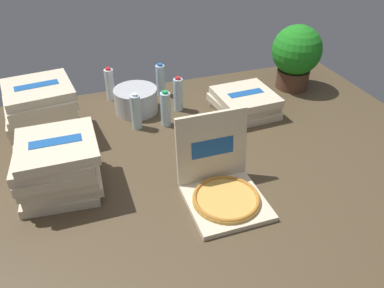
{
  "coord_description": "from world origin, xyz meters",
  "views": [
    {
      "loc": [
        -0.56,
        -1.6,
        1.37
      ],
      "look_at": [
        0.02,
        0.1,
        0.14
      ],
      "focal_mm": 36.27,
      "sensor_mm": 36.0,
      "label": 1
    }
  ],
  "objects_px": {
    "ice_bucket": "(136,100)",
    "water_bottle_4": "(136,112)",
    "potted_plant": "(296,54)",
    "pizza_stack_right_far": "(42,113)",
    "water_bottle_3": "(166,109)",
    "water_bottle_1": "(178,94)",
    "pizza_stack_center_near": "(59,166)",
    "pizza_stack_left_mid": "(245,103)",
    "water_bottle_0": "(160,80)",
    "water_bottle_2": "(110,84)",
    "open_pizza_box": "(222,185)"
  },
  "relations": [
    {
      "from": "water_bottle_1",
      "to": "water_bottle_2",
      "type": "height_order",
      "value": "same"
    },
    {
      "from": "ice_bucket",
      "to": "potted_plant",
      "type": "relative_size",
      "value": 0.61
    },
    {
      "from": "ice_bucket",
      "to": "water_bottle_3",
      "type": "height_order",
      "value": "water_bottle_3"
    },
    {
      "from": "pizza_stack_left_mid",
      "to": "water_bottle_4",
      "type": "relative_size",
      "value": 1.71
    },
    {
      "from": "water_bottle_0",
      "to": "water_bottle_2",
      "type": "height_order",
      "value": "same"
    },
    {
      "from": "pizza_stack_right_far",
      "to": "water_bottle_3",
      "type": "bearing_deg",
      "value": -7.67
    },
    {
      "from": "potted_plant",
      "to": "water_bottle_0",
      "type": "bearing_deg",
      "value": 168.35
    },
    {
      "from": "pizza_stack_right_far",
      "to": "water_bottle_4",
      "type": "relative_size",
      "value": 1.78
    },
    {
      "from": "pizza_stack_left_mid",
      "to": "water_bottle_4",
      "type": "bearing_deg",
      "value": 176.54
    },
    {
      "from": "water_bottle_4",
      "to": "water_bottle_2",
      "type": "bearing_deg",
      "value": 101.61
    },
    {
      "from": "water_bottle_1",
      "to": "potted_plant",
      "type": "bearing_deg",
      "value": 3.44
    },
    {
      "from": "ice_bucket",
      "to": "water_bottle_4",
      "type": "height_order",
      "value": "water_bottle_4"
    },
    {
      "from": "water_bottle_4",
      "to": "potted_plant",
      "type": "height_order",
      "value": "potted_plant"
    },
    {
      "from": "water_bottle_4",
      "to": "ice_bucket",
      "type": "bearing_deg",
      "value": 78.51
    },
    {
      "from": "water_bottle_2",
      "to": "water_bottle_3",
      "type": "height_order",
      "value": "same"
    },
    {
      "from": "water_bottle_3",
      "to": "pizza_stack_left_mid",
      "type": "bearing_deg",
      "value": -1.68
    },
    {
      "from": "pizza_stack_right_far",
      "to": "open_pizza_box",
      "type": "bearing_deg",
      "value": -46.74
    },
    {
      "from": "water_bottle_1",
      "to": "pizza_stack_right_far",
      "type": "bearing_deg",
      "value": -175.41
    },
    {
      "from": "water_bottle_1",
      "to": "water_bottle_4",
      "type": "height_order",
      "value": "same"
    },
    {
      "from": "water_bottle_3",
      "to": "water_bottle_0",
      "type": "bearing_deg",
      "value": 79.28
    },
    {
      "from": "pizza_stack_right_far",
      "to": "water_bottle_2",
      "type": "xyz_separation_m",
      "value": [
        0.47,
        0.39,
        -0.06
      ]
    },
    {
      "from": "pizza_stack_left_mid",
      "to": "water_bottle_3",
      "type": "xyz_separation_m",
      "value": [
        -0.57,
        0.02,
        0.04
      ]
    },
    {
      "from": "open_pizza_box",
      "to": "water_bottle_0",
      "type": "height_order",
      "value": "open_pizza_box"
    },
    {
      "from": "pizza_stack_center_near",
      "to": "pizza_stack_left_mid",
      "type": "bearing_deg",
      "value": 19.16
    },
    {
      "from": "open_pizza_box",
      "to": "pizza_stack_left_mid",
      "type": "xyz_separation_m",
      "value": [
        0.49,
        0.77,
        -0.01
      ]
    },
    {
      "from": "pizza_stack_center_near",
      "to": "water_bottle_4",
      "type": "height_order",
      "value": "pizza_stack_center_near"
    },
    {
      "from": "ice_bucket",
      "to": "water_bottle_0",
      "type": "distance_m",
      "value": 0.3
    },
    {
      "from": "water_bottle_1",
      "to": "ice_bucket",
      "type": "bearing_deg",
      "value": 164.54
    },
    {
      "from": "potted_plant",
      "to": "open_pizza_box",
      "type": "bearing_deg",
      "value": -135.17
    },
    {
      "from": "pizza_stack_left_mid",
      "to": "water_bottle_2",
      "type": "distance_m",
      "value": 0.99
    },
    {
      "from": "pizza_stack_right_far",
      "to": "water_bottle_0",
      "type": "relative_size",
      "value": 1.78
    },
    {
      "from": "pizza_stack_center_near",
      "to": "pizza_stack_left_mid",
      "type": "height_order",
      "value": "pizza_stack_center_near"
    },
    {
      "from": "open_pizza_box",
      "to": "water_bottle_3",
      "type": "relative_size",
      "value": 1.74
    },
    {
      "from": "pizza_stack_left_mid",
      "to": "water_bottle_3",
      "type": "distance_m",
      "value": 0.57
    },
    {
      "from": "ice_bucket",
      "to": "water_bottle_4",
      "type": "relative_size",
      "value": 1.21
    },
    {
      "from": "open_pizza_box",
      "to": "ice_bucket",
      "type": "distance_m",
      "value": 1.06
    },
    {
      "from": "ice_bucket",
      "to": "water_bottle_3",
      "type": "relative_size",
      "value": 1.21
    },
    {
      "from": "water_bottle_2",
      "to": "water_bottle_4",
      "type": "relative_size",
      "value": 1.0
    },
    {
      "from": "water_bottle_0",
      "to": "open_pizza_box",
      "type": "bearing_deg",
      "value": -90.47
    },
    {
      "from": "pizza_stack_right_far",
      "to": "ice_bucket",
      "type": "xyz_separation_m",
      "value": [
        0.62,
        0.15,
        -0.09
      ]
    },
    {
      "from": "pizza_stack_center_near",
      "to": "potted_plant",
      "type": "height_order",
      "value": "potted_plant"
    },
    {
      "from": "pizza_stack_right_far",
      "to": "potted_plant",
      "type": "relative_size",
      "value": 0.91
    },
    {
      "from": "ice_bucket",
      "to": "water_bottle_4",
      "type": "distance_m",
      "value": 0.23
    },
    {
      "from": "water_bottle_4",
      "to": "water_bottle_3",
      "type": "bearing_deg",
      "value": -8.64
    },
    {
      "from": "open_pizza_box",
      "to": "potted_plant",
      "type": "xyz_separation_m",
      "value": [
        1.02,
        1.02,
        0.19
      ]
    },
    {
      "from": "water_bottle_3",
      "to": "water_bottle_4",
      "type": "bearing_deg",
      "value": 171.36
    },
    {
      "from": "water_bottle_4",
      "to": "potted_plant",
      "type": "bearing_deg",
      "value": 8.97
    },
    {
      "from": "pizza_stack_right_far",
      "to": "water_bottle_2",
      "type": "distance_m",
      "value": 0.62
    },
    {
      "from": "pizza_stack_right_far",
      "to": "water_bottle_0",
      "type": "xyz_separation_m",
      "value": [
        0.85,
        0.34,
        -0.06
      ]
    },
    {
      "from": "water_bottle_0",
      "to": "water_bottle_2",
      "type": "relative_size",
      "value": 1.0
    }
  ]
}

